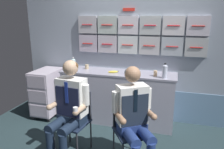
# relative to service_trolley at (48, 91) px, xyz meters

# --- Properties ---
(galley_bulkhead) EXTENTS (4.20, 0.14, 2.15)m
(galley_bulkhead) POSITION_rel_service_trolley_xyz_m (1.54, 0.41, 0.62)
(galley_bulkhead) COLOR #939FAF
(galley_bulkhead) RESTS_ON ground
(galley_counter) EXTENTS (1.97, 0.53, 0.91)m
(galley_counter) POSITION_rel_service_trolley_xyz_m (1.32, 0.13, -0.02)
(galley_counter) COLOR #A9A6BA
(galley_counter) RESTS_ON ground
(service_trolley) EXTENTS (0.40, 0.65, 0.87)m
(service_trolley) POSITION_rel_service_trolley_xyz_m (0.00, 0.00, 0.00)
(service_trolley) COLOR black
(service_trolley) RESTS_ON ground
(folding_chair_left) EXTENTS (0.44, 0.45, 0.84)m
(folding_chair_left) POSITION_rel_service_trolley_xyz_m (0.99, -0.85, 0.05)
(folding_chair_left) COLOR #2D2D33
(folding_chair_left) RESTS_ON ground
(crew_member_left) EXTENTS (0.52, 0.66, 1.29)m
(crew_member_left) POSITION_rel_service_trolley_xyz_m (0.97, -1.01, 0.25)
(crew_member_left) COLOR black
(crew_member_left) RESTS_ON ground
(folding_chair_right) EXTENTS (0.55, 0.55, 0.84)m
(folding_chair_right) POSITION_rel_service_trolley_xyz_m (1.75, -0.87, 0.05)
(folding_chair_right) COLOR #2D2D33
(folding_chair_right) RESTS_ON ground
(crew_member_right) EXTENTS (0.61, 0.68, 1.27)m
(crew_member_right) POSITION_rel_service_trolley_xyz_m (1.83, -1.00, 0.23)
(crew_member_right) COLOR black
(crew_member_right) RESTS_ON ground
(sparkling_bottle_green) EXTENTS (0.08, 0.08, 0.23)m
(sparkling_bottle_green) POSITION_rel_service_trolley_xyz_m (0.54, 0.05, 0.54)
(sparkling_bottle_green) COLOR silver
(sparkling_bottle_green) RESTS_ON galley_counter
(water_bottle_clear) EXTENTS (0.08, 0.08, 0.24)m
(water_bottle_clear) POSITION_rel_service_trolley_xyz_m (2.11, -0.03, 0.55)
(water_bottle_clear) COLOR silver
(water_bottle_clear) RESTS_ON galley_counter
(paper_cup_blue) EXTENTS (0.06, 0.06, 0.09)m
(paper_cup_blue) POSITION_rel_service_trolley_xyz_m (1.96, 0.05, 0.48)
(paper_cup_blue) COLOR tan
(paper_cup_blue) RESTS_ON galley_counter
(coffee_cup_spare) EXTENTS (0.07, 0.07, 0.08)m
(coffee_cup_spare) POSITION_rel_service_trolley_xyz_m (0.73, 0.20, 0.48)
(coffee_cup_spare) COLOR tan
(coffee_cup_spare) RESTS_ON galley_counter
(espresso_cup_small) EXTENTS (0.06, 0.06, 0.09)m
(espresso_cup_small) POSITION_rel_service_trolley_xyz_m (1.59, 0.06, 0.48)
(espresso_cup_small) COLOR white
(espresso_cup_small) RESTS_ON galley_counter
(snack_banana) EXTENTS (0.17, 0.10, 0.04)m
(snack_banana) POSITION_rel_service_trolley_xyz_m (1.26, 0.05, 0.46)
(snack_banana) COLOR yellow
(snack_banana) RESTS_ON galley_counter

